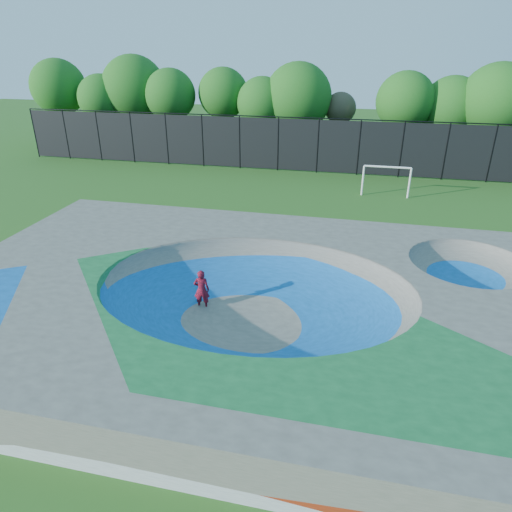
{
  "coord_description": "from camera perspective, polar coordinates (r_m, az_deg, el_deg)",
  "views": [
    {
      "loc": [
        3.09,
        -13.32,
        8.91
      ],
      "look_at": [
        -0.62,
        3.0,
        1.1
      ],
      "focal_mm": 32.0,
      "sensor_mm": 36.0,
      "label": 1
    }
  ],
  "objects": [
    {
      "name": "treeline",
      "position": [
        39.63,
        9.97,
        18.94
      ],
      "size": [
        53.69,
        6.86,
        8.14
      ],
      "color": "#4B3025",
      "rests_on": "ground"
    },
    {
      "name": "fence",
      "position": [
        35.12,
        7.73,
        13.62
      ],
      "size": [
        48.09,
        0.09,
        4.04
      ],
      "color": "black",
      "rests_on": "ground"
    },
    {
      "name": "skater",
      "position": [
        16.75,
        -6.81,
        -4.2
      ],
      "size": [
        0.63,
        0.47,
        1.56
      ],
      "primitive_type": "imported",
      "rotation": [
        0.0,
        0.0,
        3.33
      ],
      "color": "red",
      "rests_on": "ground"
    },
    {
      "name": "skateboard",
      "position": [
        17.13,
        -6.68,
        -6.41
      ],
      "size": [
        0.81,
        0.42,
        0.05
      ],
      "primitive_type": "cube",
      "rotation": [
        0.0,
        0.0,
        0.26
      ],
      "color": "black",
      "rests_on": "ground"
    },
    {
      "name": "soccer_goal",
      "position": [
        30.31,
        16.02,
        9.64
      ],
      "size": [
        2.98,
        0.12,
        1.97
      ],
      "color": "white",
      "rests_on": "ground"
    },
    {
      "name": "skate_deck",
      "position": [
        15.92,
        -0.23,
        -5.81
      ],
      "size": [
        22.0,
        14.0,
        1.5
      ],
      "primitive_type": "cube",
      "color": "gray",
      "rests_on": "ground"
    },
    {
      "name": "ground",
      "position": [
        16.32,
        -0.23,
        -8.07
      ],
      "size": [
        120.0,
        120.0,
        0.0
      ],
      "primitive_type": "plane",
      "color": "#245617",
      "rests_on": "ground"
    }
  ]
}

